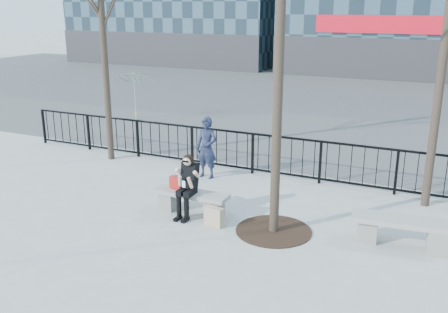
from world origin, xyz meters
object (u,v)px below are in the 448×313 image
at_px(standing_man, 207,148).
at_px(bench_main, 191,200).
at_px(seated_woman, 187,186).
at_px(bench_second, 402,229).

bearing_deg(standing_man, bench_main, -68.03).
bearing_deg(seated_woman, standing_man, 107.41).
bearing_deg(bench_main, bench_second, 4.21).
relative_size(bench_main, bench_second, 0.90).
distance_m(seated_woman, standing_man, 2.50).
height_order(bench_main, standing_man, standing_man).
bearing_deg(bench_second, bench_main, 178.82).
distance_m(bench_second, seated_woman, 4.28).
bearing_deg(seated_woman, bench_main, 90.00).
height_order(seated_woman, standing_man, standing_man).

